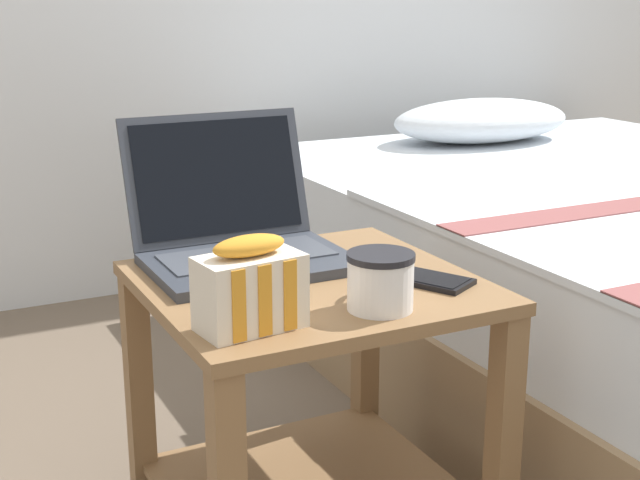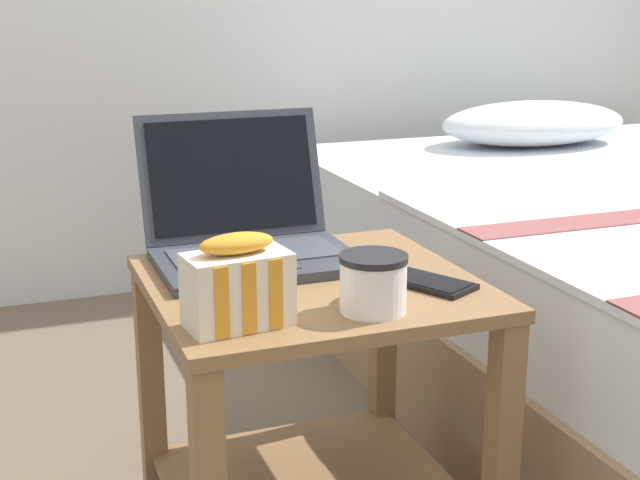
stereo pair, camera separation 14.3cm
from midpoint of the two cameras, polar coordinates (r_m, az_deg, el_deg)
name	(u,v)px [view 2 (the right image)]	position (r m, az deg, el deg)	size (l,w,h in m)	color
bedside_table	(312,385)	(1.56, 2.16, -9.33)	(0.53, 0.51, 0.53)	olive
laptop	(249,231)	(1.60, -2.02, 0.51)	(0.35, 0.32, 0.25)	#333842
mug_front_left	(373,279)	(1.34, 6.49, -2.56)	(0.10, 0.14, 0.09)	white
snack_bag	(238,285)	(1.27, -2.09, -2.95)	(0.16, 0.10, 0.14)	silver
cell_phone	(429,283)	(1.48, 9.74, -2.74)	(0.14, 0.17, 0.01)	black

